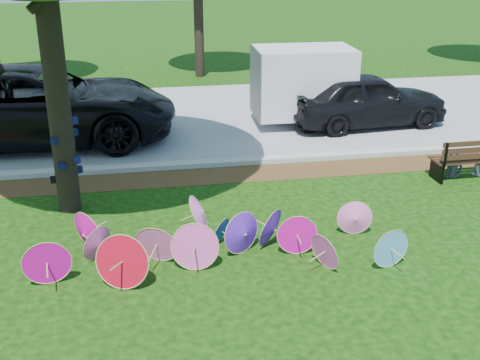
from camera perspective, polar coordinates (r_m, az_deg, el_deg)
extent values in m
plane|color=black|center=(9.71, -0.93, -9.54)|extent=(90.00, 90.00, 0.00)
cube|color=#472D16|center=(13.71, -3.82, 0.29)|extent=(90.00, 1.00, 0.01)
cube|color=#B7B5AD|center=(14.34, -4.13, 1.52)|extent=(90.00, 0.30, 0.12)
cube|color=gray|center=(18.29, -5.47, 5.88)|extent=(90.00, 8.00, 0.01)
cylinder|color=black|center=(11.77, -17.10, 9.20)|extent=(0.44, 0.44, 5.31)
cone|color=#D50A96|center=(10.66, -14.41, -4.87)|extent=(0.66, 0.74, 0.78)
cone|color=#5B20B9|center=(10.30, 0.33, -5.13)|extent=(0.73, 0.53, 0.77)
cone|color=pink|center=(11.18, -3.74, -3.01)|extent=(0.55, 0.79, 0.69)
cone|color=pink|center=(10.13, -7.82, -5.90)|extent=(0.81, 0.57, 0.75)
cone|color=blue|center=(10.69, -1.98, -4.77)|extent=(0.50, 0.55, 0.53)
cone|color=#DA4AA6|center=(9.99, 8.20, -6.66)|extent=(0.49, 0.68, 0.65)
cone|color=#5AA3DF|center=(10.24, 13.95, -6.23)|extent=(0.70, 0.29, 0.70)
cone|color=#DA4AA6|center=(10.41, -13.25, -5.88)|extent=(0.57, 0.60, 0.63)
cone|color=pink|center=(11.14, 10.85, -3.64)|extent=(0.67, 0.23, 0.66)
cone|color=#D50A96|center=(9.93, -17.84, -7.39)|extent=(0.79, 0.27, 0.78)
cone|color=#D50A96|center=(10.40, 5.40, -5.11)|extent=(0.72, 0.19, 0.72)
cone|color=#B70A21|center=(9.58, -11.00, -7.40)|extent=(0.95, 0.63, 0.89)
cone|color=#DA4AA6|center=(9.93, -4.29, -6.14)|extent=(0.84, 0.41, 0.81)
cone|color=#5B20B9|center=(10.56, 3.11, -4.54)|extent=(0.69, 0.74, 0.73)
imported|color=black|center=(16.65, -18.75, 6.73)|extent=(7.26, 3.41, 2.01)
imported|color=black|center=(17.65, 11.92, 7.50)|extent=(4.70, 2.25, 1.55)
cube|color=silver|center=(17.40, 6.02, 9.26)|extent=(2.77, 1.80, 2.51)
imported|color=#3B4051|center=(14.33, 19.81, 2.62)|extent=(0.50, 0.37, 1.26)
cylinder|color=black|center=(23.50, -3.97, 15.76)|extent=(0.36, 0.36, 5.00)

